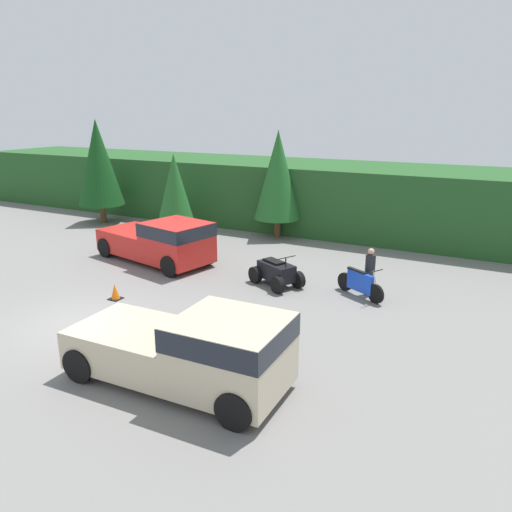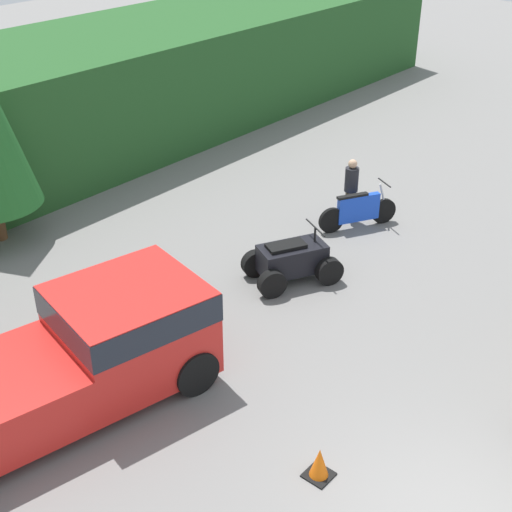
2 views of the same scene
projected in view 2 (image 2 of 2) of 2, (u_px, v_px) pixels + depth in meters
name	position (u px, v px, depth m)	size (l,w,h in m)	color
pickup_truck_red	(81.00, 353.00, 12.14)	(5.80, 3.33, 1.91)	red
dirt_bike	(358.00, 211.00, 18.13)	(1.96, 1.17, 1.16)	black
quad_atv	(292.00, 261.00, 15.90)	(2.33, 1.96, 1.23)	black
rider_person	(351.00, 188.00, 18.28)	(0.48, 0.48, 1.70)	brown
traffic_cone	(319.00, 464.00, 10.95)	(0.42, 0.42, 0.55)	black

